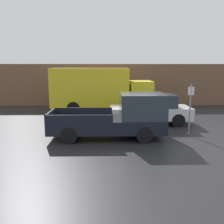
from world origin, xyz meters
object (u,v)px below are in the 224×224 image
object	(u,v)px
delivery_truck	(98,89)
pickup_truck	(119,117)
car	(151,109)
parking_sign	(190,107)

from	to	relation	value
delivery_truck	pickup_truck	bearing A→B (deg)	-80.05
car	parking_sign	distance (m)	3.00
car	pickup_truck	bearing A→B (deg)	-125.11
car	delivery_truck	size ratio (longest dim) A/B	0.64
pickup_truck	delivery_truck	world-z (taller)	delivery_truck
pickup_truck	parking_sign	size ratio (longest dim) A/B	2.16
car	delivery_truck	world-z (taller)	delivery_truck
car	delivery_truck	xyz separation A→B (m)	(-3.25, 4.08, 0.86)
parking_sign	car	bearing A→B (deg)	119.99
pickup_truck	car	xyz separation A→B (m)	(2.03, 2.88, -0.09)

